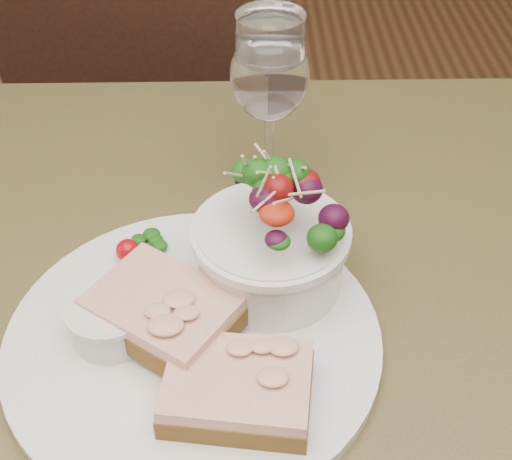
{
  "coord_description": "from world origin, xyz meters",
  "views": [
    {
      "loc": [
        0.01,
        -0.42,
        1.21
      ],
      "look_at": [
        0.02,
        0.04,
        0.81
      ],
      "focal_mm": 50.0,
      "sensor_mm": 36.0,
      "label": 1
    }
  ],
  "objects_px": {
    "sandwich_front": "(238,388)",
    "salad_bowl": "(271,230)",
    "wine_glass": "(270,80)",
    "ramekin": "(110,318)",
    "chair_far": "(181,204)",
    "cafe_table": "(240,383)",
    "dinner_plate": "(193,339)",
    "sandwich_back": "(164,311)"
  },
  "relations": [
    {
      "from": "chair_far",
      "to": "sandwich_front",
      "type": "relative_size",
      "value": 7.59
    },
    {
      "from": "chair_far",
      "to": "sandwich_back",
      "type": "xyz_separation_m",
      "value": [
        0.06,
        -0.74,
        0.49
      ]
    },
    {
      "from": "dinner_plate",
      "to": "sandwich_back",
      "type": "xyz_separation_m",
      "value": [
        -0.02,
        0.0,
        0.03
      ]
    },
    {
      "from": "cafe_table",
      "to": "ramekin",
      "type": "distance_m",
      "value": 0.17
    },
    {
      "from": "cafe_table",
      "to": "wine_glass",
      "type": "xyz_separation_m",
      "value": [
        0.03,
        0.18,
        0.22
      ]
    },
    {
      "from": "sandwich_back",
      "to": "ramekin",
      "type": "height_order",
      "value": "sandwich_back"
    },
    {
      "from": "sandwich_back",
      "to": "wine_glass",
      "type": "xyz_separation_m",
      "value": [
        0.09,
        0.21,
        0.09
      ]
    },
    {
      "from": "salad_bowl",
      "to": "wine_glass",
      "type": "xyz_separation_m",
      "value": [
        0.0,
        0.16,
        0.05
      ]
    },
    {
      "from": "dinner_plate",
      "to": "sandwich_front",
      "type": "distance_m",
      "value": 0.08
    },
    {
      "from": "cafe_table",
      "to": "ramekin",
      "type": "relative_size",
      "value": 12.17
    },
    {
      "from": "ramekin",
      "to": "wine_glass",
      "type": "xyz_separation_m",
      "value": [
        0.13,
        0.22,
        0.09
      ]
    },
    {
      "from": "sandwich_back",
      "to": "wine_glass",
      "type": "bearing_deg",
      "value": 101.66
    },
    {
      "from": "dinner_plate",
      "to": "ramekin",
      "type": "bearing_deg",
      "value": 178.69
    },
    {
      "from": "chair_far",
      "to": "dinner_plate",
      "type": "relative_size",
      "value": 2.9
    },
    {
      "from": "cafe_table",
      "to": "sandwich_back",
      "type": "xyz_separation_m",
      "value": [
        -0.06,
        -0.03,
        0.14
      ]
    },
    {
      "from": "chair_far",
      "to": "sandwich_front",
      "type": "xyz_separation_m",
      "value": [
        0.12,
        -0.81,
        0.48
      ]
    },
    {
      "from": "chair_far",
      "to": "wine_glass",
      "type": "distance_m",
      "value": 0.8
    },
    {
      "from": "ramekin",
      "to": "wine_glass",
      "type": "distance_m",
      "value": 0.27
    },
    {
      "from": "dinner_plate",
      "to": "ramekin",
      "type": "xyz_separation_m",
      "value": [
        -0.07,
        0.0,
        0.03
      ]
    },
    {
      "from": "ramekin",
      "to": "salad_bowl",
      "type": "height_order",
      "value": "salad_bowl"
    },
    {
      "from": "ramekin",
      "to": "salad_bowl",
      "type": "distance_m",
      "value": 0.15
    },
    {
      "from": "dinner_plate",
      "to": "ramekin",
      "type": "height_order",
      "value": "ramekin"
    },
    {
      "from": "cafe_table",
      "to": "sandwich_front",
      "type": "relative_size",
      "value": 6.75
    },
    {
      "from": "sandwich_front",
      "to": "salad_bowl",
      "type": "bearing_deg",
      "value": 85.3
    },
    {
      "from": "ramekin",
      "to": "cafe_table",
      "type": "bearing_deg",
      "value": 17.79
    },
    {
      "from": "salad_bowl",
      "to": "wine_glass",
      "type": "relative_size",
      "value": 0.73
    },
    {
      "from": "ramekin",
      "to": "sandwich_front",
      "type": "bearing_deg",
      "value": -33.27
    },
    {
      "from": "cafe_table",
      "to": "sandwich_back",
      "type": "height_order",
      "value": "sandwich_back"
    },
    {
      "from": "dinner_plate",
      "to": "ramekin",
      "type": "relative_size",
      "value": 4.71
    },
    {
      "from": "salad_bowl",
      "to": "wine_glass",
      "type": "distance_m",
      "value": 0.16
    },
    {
      "from": "salad_bowl",
      "to": "dinner_plate",
      "type": "bearing_deg",
      "value": -136.86
    },
    {
      "from": "sandwich_back",
      "to": "dinner_plate",
      "type": "bearing_deg",
      "value": 23.74
    },
    {
      "from": "cafe_table",
      "to": "dinner_plate",
      "type": "distance_m",
      "value": 0.12
    },
    {
      "from": "chair_far",
      "to": "dinner_plate",
      "type": "height_order",
      "value": "chair_far"
    },
    {
      "from": "dinner_plate",
      "to": "salad_bowl",
      "type": "distance_m",
      "value": 0.11
    },
    {
      "from": "chair_far",
      "to": "wine_glass",
      "type": "bearing_deg",
      "value": 117.37
    },
    {
      "from": "chair_far",
      "to": "sandwich_front",
      "type": "height_order",
      "value": "chair_far"
    },
    {
      "from": "ramekin",
      "to": "chair_far",
      "type": "bearing_deg",
      "value": 91.53
    },
    {
      "from": "sandwich_back",
      "to": "salad_bowl",
      "type": "height_order",
      "value": "salad_bowl"
    },
    {
      "from": "sandwich_front",
      "to": "salad_bowl",
      "type": "relative_size",
      "value": 0.93
    },
    {
      "from": "cafe_table",
      "to": "ramekin",
      "type": "bearing_deg",
      "value": -162.21
    },
    {
      "from": "dinner_plate",
      "to": "wine_glass",
      "type": "relative_size",
      "value": 1.77
    }
  ]
}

